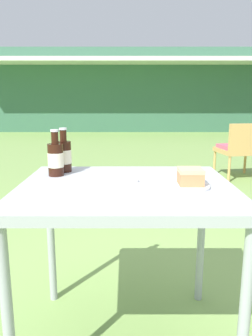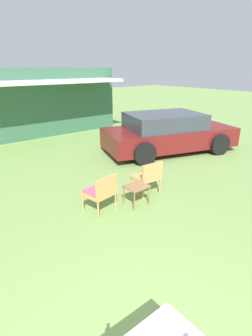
% 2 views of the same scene
% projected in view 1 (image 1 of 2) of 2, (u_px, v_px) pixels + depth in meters
% --- Properties ---
extents(cabin_building, '(11.65, 4.48, 2.68)m').
position_uv_depth(cabin_building, '(145.00, 91.00, 12.08)').
color(cabin_building, '#38664C').
rests_on(cabin_building, ground_plane).
extents(wicker_chair_cushioned, '(0.62, 0.59, 0.78)m').
position_uv_depth(wicker_chair_cushioned, '(241.00, 147.00, 4.51)').
color(wicker_chair_cushioned, tan).
rests_on(wicker_chair_cushioned, ground_plane).
extents(patio_table, '(0.89, 0.74, 0.75)m').
position_uv_depth(patio_table, '(126.00, 202.00, 1.38)').
color(patio_table, '#9EA3A8').
rests_on(patio_table, ground_plane).
extents(cake_on_plate, '(0.21, 0.21, 0.08)m').
position_uv_depth(cake_on_plate, '(187.00, 180.00, 1.33)').
color(cake_on_plate, white).
rests_on(cake_on_plate, patio_table).
extents(cola_bottle_near, '(0.07, 0.07, 0.21)m').
position_uv_depth(cola_bottle_near, '(64.00, 155.00, 1.59)').
color(cola_bottle_near, black).
rests_on(cola_bottle_near, patio_table).
extents(cola_bottle_far, '(0.07, 0.07, 0.21)m').
position_uv_depth(cola_bottle_far, '(56.00, 158.00, 1.51)').
color(cola_bottle_far, black).
rests_on(cola_bottle_far, patio_table).
extents(fork, '(0.19, 0.03, 0.01)m').
position_uv_depth(fork, '(168.00, 187.00, 1.32)').
color(fork, silver).
rests_on(fork, patio_table).
extents(loose_bottle_cap, '(0.03, 0.03, 0.01)m').
position_uv_depth(loose_bottle_cap, '(136.00, 181.00, 1.41)').
color(loose_bottle_cap, silver).
rests_on(loose_bottle_cap, patio_table).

